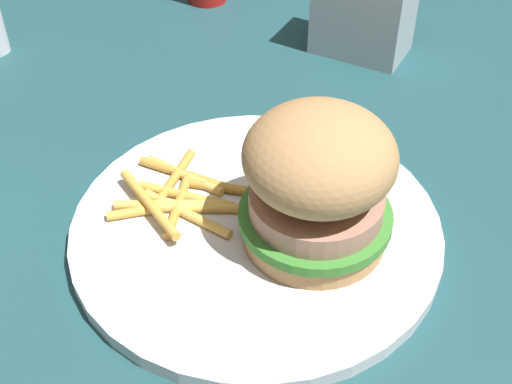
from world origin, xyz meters
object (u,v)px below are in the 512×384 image
Objects in this scene: fries_pile at (179,196)px; plate at (256,229)px; napkin_dispenser at (364,8)px; sandwich at (318,181)px.

plate is at bearing 86.52° from fries_pile.
fries_pile is 0.29m from napkin_dispenser.
sandwich is 0.11m from fries_pile.
plate is 2.50× the size of fries_pile.
plate is 2.52× the size of sandwich.
fries_pile is (-0.00, -0.10, -0.05)m from sandwich.
fries_pile is at bearing -91.24° from sandwich.
plate is 2.91× the size of napkin_dispenser.
sandwich reaches higher than plate.
sandwich is at bearing 88.76° from fries_pile.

